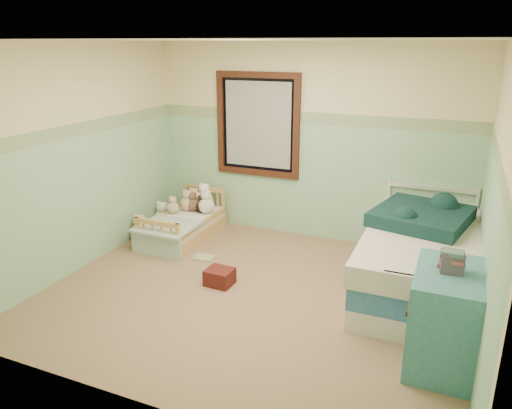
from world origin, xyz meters
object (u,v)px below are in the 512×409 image
at_px(toddler_bed_frame, 184,232).
at_px(dresser, 444,318).
at_px(plush_floor_cream, 163,218).
at_px(twin_bed_frame, 418,281).
at_px(plush_floor_tan, 140,232).
at_px(red_pillow, 220,277).
at_px(floor_book, 204,258).

bearing_deg(toddler_bed_frame, dresser, -24.45).
height_order(plush_floor_cream, twin_bed_frame, plush_floor_cream).
relative_size(plush_floor_tan, red_pillow, 0.85).
bearing_deg(dresser, plush_floor_tan, 162.40).
bearing_deg(toddler_bed_frame, plush_floor_tan, -148.51).
xyz_separation_m(toddler_bed_frame, red_pillow, (1.04, -1.00, 0.01)).
relative_size(dresser, floor_book, 3.29).
distance_m(plush_floor_tan, red_pillow, 1.68).
distance_m(plush_floor_cream, red_pillow, 1.97).
relative_size(toddler_bed_frame, twin_bed_frame, 0.60).
xyz_separation_m(plush_floor_cream, dresser, (3.79, -1.74, 0.28)).
height_order(toddler_bed_frame, plush_floor_cream, plush_floor_cream).
relative_size(toddler_bed_frame, dresser, 1.57).
height_order(plush_floor_cream, floor_book, plush_floor_cream).
height_order(toddler_bed_frame, floor_book, toddler_bed_frame).
relative_size(toddler_bed_frame, floor_book, 5.17).
distance_m(plush_floor_cream, floor_book, 1.28).
xyz_separation_m(toddler_bed_frame, twin_bed_frame, (3.01, -0.32, 0.03)).
distance_m(dresser, floor_book, 2.95).
xyz_separation_m(plush_floor_cream, plush_floor_tan, (0.00, -0.54, -0.00)).
height_order(twin_bed_frame, red_pillow, twin_bed_frame).
relative_size(plush_floor_cream, twin_bed_frame, 0.12).
bearing_deg(red_pillow, toddler_bed_frame, 136.21).
xyz_separation_m(plush_floor_tan, floor_book, (1.05, -0.18, -0.11)).
bearing_deg(plush_floor_cream, toddler_bed_frame, -26.40).
bearing_deg(floor_book, plush_floor_tan, 162.07).
bearing_deg(floor_book, twin_bed_frame, -4.59).
bearing_deg(twin_bed_frame, toddler_bed_frame, 173.88).
xyz_separation_m(plush_floor_tan, twin_bed_frame, (3.50, -0.02, -0.01)).
bearing_deg(twin_bed_frame, red_pillow, -161.10).
bearing_deg(twin_bed_frame, dresser, -76.28).
distance_m(toddler_bed_frame, floor_book, 0.74).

